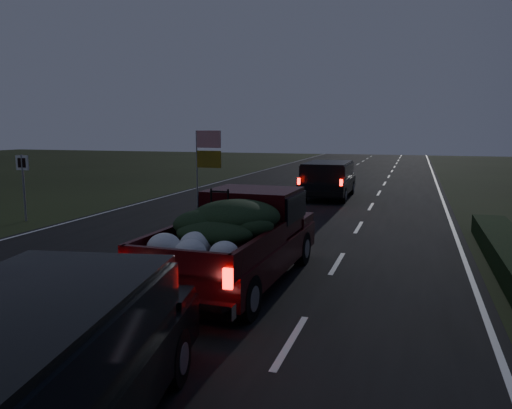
% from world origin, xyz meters
% --- Properties ---
extents(ground, '(120.00, 120.00, 0.00)m').
position_xyz_m(ground, '(0.00, 0.00, 0.00)').
color(ground, black).
rests_on(ground, ground).
extents(road_asphalt, '(14.00, 120.00, 0.02)m').
position_xyz_m(road_asphalt, '(0.00, 0.00, 0.01)').
color(road_asphalt, black).
rests_on(road_asphalt, ground).
extents(route_sign, '(0.55, 0.08, 2.50)m').
position_xyz_m(route_sign, '(-8.50, 5.00, 1.66)').
color(route_sign, gray).
rests_on(route_sign, ground).
extents(pickup_truck, '(2.38, 5.85, 3.04)m').
position_xyz_m(pickup_truck, '(1.70, 0.29, 1.14)').
color(pickup_truck, '#37070B').
rests_on(pickup_truck, ground).
extents(lead_suv, '(2.21, 5.18, 1.48)m').
position_xyz_m(lead_suv, '(1.29, 14.66, 1.12)').
color(lead_suv, black).
rests_on(lead_suv, ground).
extents(rear_suv, '(3.04, 5.45, 1.48)m').
position_xyz_m(rear_suv, '(1.82, -6.26, 1.12)').
color(rear_suv, black).
rests_on(rear_suv, ground).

